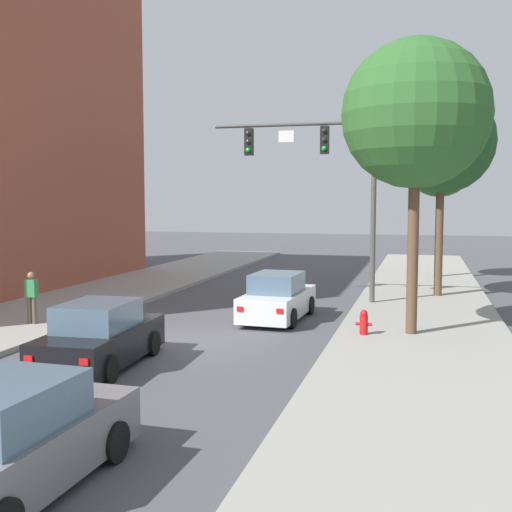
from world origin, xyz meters
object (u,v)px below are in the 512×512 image
(pedestrian_sidewalk_left_walker, at_px, (32,295))
(car_lead_white, at_px, (278,299))
(street_tree_nearest, at_px, (416,115))
(traffic_signal_mast, at_px, (327,166))
(car_third_grey, at_px, (11,443))
(fire_hydrant, at_px, (364,322))
(street_tree_second, at_px, (441,141))
(car_following_black, at_px, (100,337))
(street_tree_third, at_px, (440,164))

(pedestrian_sidewalk_left_walker, bearing_deg, car_lead_white, 25.45)
(pedestrian_sidewalk_left_walker, distance_m, street_tree_nearest, 12.87)
(traffic_signal_mast, distance_m, car_third_grey, 17.66)
(fire_hydrant, bearing_deg, street_tree_second, 75.12)
(car_lead_white, height_order, car_third_grey, same)
(car_following_black, height_order, street_tree_second, street_tree_second)
(car_lead_white, bearing_deg, pedestrian_sidewalk_left_walker, -154.55)
(car_following_black, height_order, car_third_grey, same)
(car_following_black, xyz_separation_m, car_third_grey, (2.11, -6.31, 0.00))
(traffic_signal_mast, distance_m, car_following_black, 12.23)
(car_third_grey, bearing_deg, car_lead_white, 87.11)
(fire_hydrant, bearing_deg, traffic_signal_mast, 108.59)
(traffic_signal_mast, distance_m, street_tree_third, 10.26)
(car_lead_white, height_order, street_tree_second, street_tree_second)
(street_tree_nearest, bearing_deg, traffic_signal_mast, 121.40)
(traffic_signal_mast, bearing_deg, car_following_black, -110.01)
(fire_hydrant, bearing_deg, car_following_black, -141.51)
(traffic_signal_mast, relative_size, pedestrian_sidewalk_left_walker, 4.57)
(pedestrian_sidewalk_left_walker, xyz_separation_m, street_tree_nearest, (11.58, 1.57, 5.39))
(street_tree_nearest, xyz_separation_m, street_tree_second, (0.91, 7.93, -0.06))
(traffic_signal_mast, distance_m, car_lead_white, 5.96)
(traffic_signal_mast, height_order, street_tree_nearest, street_tree_nearest)
(car_following_black, relative_size, pedestrian_sidewalk_left_walker, 2.63)
(pedestrian_sidewalk_left_walker, relative_size, street_tree_third, 0.22)
(street_tree_third, bearing_deg, car_lead_white, -112.96)
(street_tree_nearest, xyz_separation_m, street_tree_third, (1.04, 14.72, -0.55))
(car_following_black, bearing_deg, pedestrian_sidewalk_left_walker, 140.37)
(car_following_black, relative_size, fire_hydrant, 5.99)
(street_tree_second, bearing_deg, street_tree_nearest, -96.58)
(fire_hydrant, relative_size, street_tree_second, 0.09)
(car_following_black, height_order, street_tree_nearest, street_tree_nearest)
(car_third_grey, distance_m, pedestrian_sidewalk_left_walker, 11.86)
(fire_hydrant, height_order, street_tree_second, street_tree_second)
(car_third_grey, xyz_separation_m, pedestrian_sidewalk_left_walker, (-6.48, 9.93, 0.34))
(car_following_black, bearing_deg, fire_hydrant, 38.49)
(car_third_grey, xyz_separation_m, fire_hydrant, (3.77, 10.99, -0.22))
(traffic_signal_mast, relative_size, car_following_black, 1.74)
(fire_hydrant, bearing_deg, car_lead_white, 142.82)
(car_following_black, height_order, street_tree_third, street_tree_third)
(fire_hydrant, height_order, street_tree_third, street_tree_third)
(traffic_signal_mast, height_order, street_tree_third, street_tree_third)
(car_lead_white, xyz_separation_m, street_tree_second, (5.34, 6.09, 5.67))
(car_third_grey, height_order, street_tree_nearest, street_tree_nearest)
(street_tree_third, bearing_deg, street_tree_second, -91.02)
(pedestrian_sidewalk_left_walker, xyz_separation_m, street_tree_second, (12.49, 9.49, 5.33))
(car_third_grey, height_order, pedestrian_sidewalk_left_walker, pedestrian_sidewalk_left_walker)
(car_following_black, distance_m, street_tree_second, 16.43)
(traffic_signal_mast, bearing_deg, car_lead_white, -106.73)
(pedestrian_sidewalk_left_walker, height_order, street_tree_third, street_tree_third)
(car_third_grey, distance_m, street_tree_second, 21.11)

